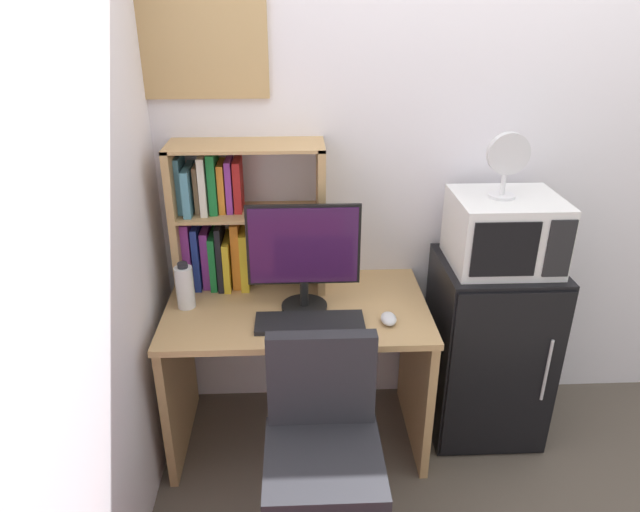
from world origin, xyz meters
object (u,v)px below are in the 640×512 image
microwave (504,231)px  keyboard (310,322)px  water_bottle (185,287)px  mini_fridge (487,348)px  computer_mouse (389,319)px  desk_chair (323,467)px  desk_fan (507,161)px  wall_corkboard (184,30)px  monitor (304,252)px  hutch_bookshelf (229,220)px

microwave → keyboard: bearing=-165.2°
water_bottle → mini_fridge: (1.37, 0.05, -0.39)m
computer_mouse → desk_chair: bearing=-123.3°
keyboard → computer_mouse: 0.33m
mini_fridge → desk_chair: mini_fridge is taller
desk_fan → wall_corkboard: (-1.30, 0.27, 0.48)m
monitor → computer_mouse: 0.44m
microwave → desk_chair: microwave is taller
monitor → mini_fridge: (0.86, 0.08, -0.55)m
water_bottle → desk_fan: (1.34, 0.05, 0.52)m
keyboard → mini_fridge: mini_fridge is taller
desk_fan → computer_mouse: bearing=-155.9°
hutch_bookshelf → desk_fan: (1.16, -0.17, 0.30)m
keyboard → desk_chair: desk_chair is taller
computer_mouse → wall_corkboard: (-0.81, 0.49, 1.08)m
monitor → desk_fan: desk_fan is taller
hutch_bookshelf → desk_fan: desk_fan is taller
water_bottle → keyboard: bearing=-18.0°
microwave → desk_fan: 0.31m
microwave → computer_mouse: bearing=-156.7°
monitor → keyboard: 0.29m
desk_fan → desk_chair: 1.40m
monitor → wall_corkboard: (-0.47, 0.35, 0.84)m
mini_fridge → hutch_bookshelf: bearing=172.3°
computer_mouse → desk_fan: desk_fan is taller
microwave → wall_corkboard: (-1.33, 0.26, 0.80)m
desk_chair → computer_mouse: bearing=56.7°
hutch_bookshelf → microwave: (1.19, -0.16, -0.01)m
monitor → mini_fridge: bearing=5.4°
computer_mouse → desk_fan: (0.49, 0.22, 0.60)m
hutch_bookshelf → desk_chair: (0.38, -0.83, -0.66)m
monitor → microwave: size_ratio=1.06×
hutch_bookshelf → desk_chair: 1.12m
mini_fridge → wall_corkboard: 1.94m
keyboard → wall_corkboard: size_ratio=0.67×
keyboard → desk_chair: 0.56m
desk_chair → wall_corkboard: 1.79m
mini_fridge → microwave: (-0.00, 0.00, 0.60)m
hutch_bookshelf → desk_fan: size_ratio=2.43×
keyboard → computer_mouse: size_ratio=4.60×
water_bottle → desk_chair: (0.56, -0.62, -0.43)m
wall_corkboard → desk_fan: bearing=-11.6°
mini_fridge → wall_corkboard: bearing=168.7°
keyboard → wall_corkboard: bearing=135.1°
monitor → keyboard: bearing=-82.0°
hutch_bookshelf → keyboard: size_ratio=1.49×
computer_mouse → wall_corkboard: 1.44m
microwave → monitor: bearing=-174.4°
water_bottle → computer_mouse: bearing=-11.4°
monitor → keyboard: (0.02, -0.14, -0.25)m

